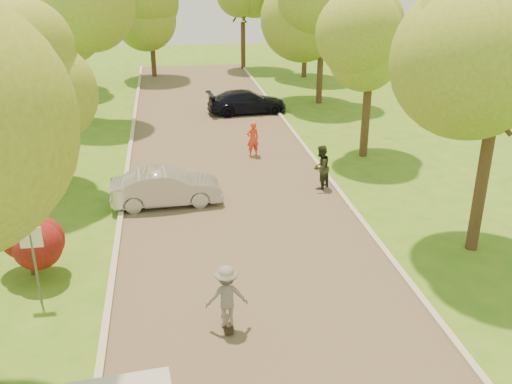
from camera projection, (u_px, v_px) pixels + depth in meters
ground at (291, 383)px, 12.10m from camera, size 100.00×100.00×0.00m
road at (241, 222)px, 19.39m from camera, size 8.00×60.00×0.01m
curb_left at (119, 229)px, 18.78m from camera, size 0.18×60.00×0.12m
curb_right at (355, 212)px, 19.97m from camera, size 0.18×60.00×0.12m
street_sign at (33, 250)px, 14.30m from camera, size 0.55×0.06×2.17m
red_shrub at (27, 240)px, 15.77m from camera, size 1.70×1.70×1.95m
tree_l_midb at (35, 71)px, 20.28m from camera, size 4.30×4.20×6.62m
tree_l_far at (79, 17)px, 29.12m from camera, size 4.92×4.80×7.79m
tree_r_mida at (508, 68)px, 15.56m from camera, size 5.13×5.00×7.95m
tree_r_midb at (376, 46)px, 23.95m from camera, size 4.51×4.40×7.01m
tree_r_far at (327, 3)px, 32.79m from camera, size 5.33×5.20×8.34m
tree_bg_a at (56, 8)px, 36.12m from camera, size 5.12×5.00×7.72m
tree_bg_c at (153, 6)px, 40.75m from camera, size 4.92×4.80×7.33m
silver_sedan at (166, 188)px, 20.53m from camera, size 4.02×1.57×1.31m
dark_sedan at (247, 102)px, 32.51m from camera, size 4.65×2.18×1.31m
longboard at (227, 324)px, 13.87m from camera, size 0.23×0.81×0.09m
skateboarder at (227, 296)px, 13.56m from camera, size 1.02×0.59×1.58m
person_striped at (253, 139)px, 25.48m from camera, size 0.65×0.50×1.58m
person_olive at (321, 167)px, 21.85m from camera, size 1.07×1.06×1.74m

